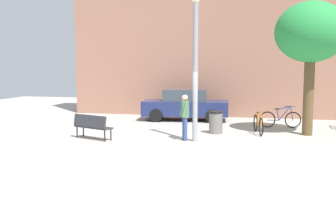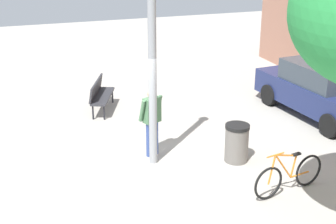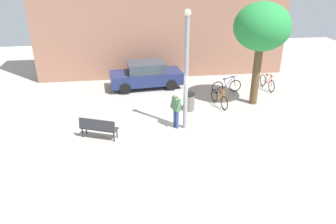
# 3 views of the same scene
# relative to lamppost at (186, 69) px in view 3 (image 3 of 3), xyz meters

# --- Properties ---
(ground_plane) EXTENTS (36.00, 36.00, 0.00)m
(ground_plane) POSITION_rel_lamppost_xyz_m (-0.02, -0.38, -2.74)
(ground_plane) COLOR #A8A399
(building_facade) EXTENTS (15.91, 2.00, 8.41)m
(building_facade) POSITION_rel_lamppost_xyz_m (-0.02, 8.10, 1.46)
(building_facade) COLOR #9E6B56
(building_facade) RESTS_ON ground_plane
(lamppost) EXTENTS (0.28, 0.28, 5.15)m
(lamppost) POSITION_rel_lamppost_xyz_m (0.00, 0.00, 0.00)
(lamppost) COLOR gray
(lamppost) RESTS_ON ground_plane
(person_by_lamppost) EXTENTS (0.45, 0.63, 1.67)m
(person_by_lamppost) POSITION_rel_lamppost_xyz_m (-0.39, 0.09, -1.78)
(person_by_lamppost) COLOR #334784
(person_by_lamppost) RESTS_ON ground_plane
(park_bench) EXTENTS (1.66, 1.05, 0.92)m
(park_bench) POSITION_rel_lamppost_xyz_m (-3.78, -0.46, -2.20)
(park_bench) COLOR #2D2D33
(park_bench) RESTS_ON ground_plane
(plaza_tree) EXTENTS (2.74, 2.74, 5.16)m
(plaza_tree) POSITION_rel_lamppost_xyz_m (4.11, 2.28, 1.19)
(plaza_tree) COLOR brown
(plaza_tree) RESTS_ON ground_plane
(bicycle_blue) EXTENTS (1.81, 0.24, 0.97)m
(bicycle_blue) POSITION_rel_lamppost_xyz_m (3.17, 3.98, -2.36)
(bicycle_blue) COLOR black
(bicycle_blue) RESTS_ON ground_plane
(bicycle_orange) EXTENTS (0.41, 1.78, 0.97)m
(bicycle_orange) POSITION_rel_lamppost_xyz_m (2.23, 2.21, -2.36)
(bicycle_orange) COLOR black
(bicycle_orange) RESTS_ON ground_plane
(bicycle_red) EXTENTS (0.13, 1.81, 0.97)m
(bicycle_red) POSITION_rel_lamppost_xyz_m (5.73, 4.23, -2.36)
(bicycle_red) COLOR black
(bicycle_red) RESTS_ON ground_plane
(parked_car_navy) EXTENTS (4.34, 2.12, 1.55)m
(parked_car_navy) POSITION_rel_lamppost_xyz_m (-1.34, 5.45, -1.97)
(parked_car_navy) COLOR navy
(parked_car_navy) RESTS_ON ground_plane
(trash_bin) EXTENTS (0.57, 0.57, 0.91)m
(trash_bin) POSITION_rel_lamppost_xyz_m (0.56, 1.85, -2.29)
(trash_bin) COLOR #66605B
(trash_bin) RESTS_ON ground_plane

